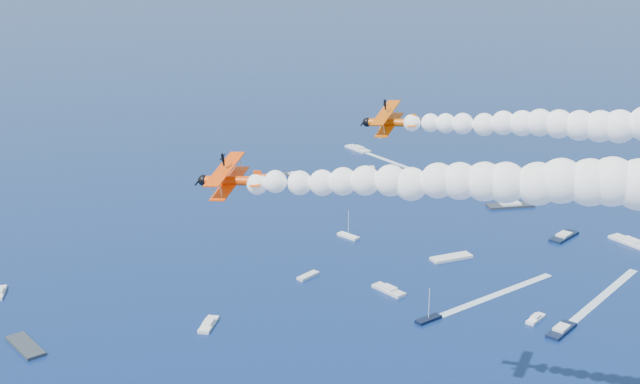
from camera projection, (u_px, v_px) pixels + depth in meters
The scene contains 5 objects.
biplane_lead at pixel (391, 123), 122.32m from camera, with size 8.31×9.32×5.61m, color #D85104, non-canonical shape.
biplane_trail at pixel (232, 181), 98.31m from camera, with size 8.13×9.12×5.49m, color #FF4305, non-canonical shape.
smoke_trail_trail at pixel (535, 183), 88.80m from camera, with size 66.99×23.26×12.08m, color white, non-canonical shape.
spectator_boats at pixel (483, 267), 211.44m from camera, with size 229.83×179.24×0.70m.
boat_wakes at pixel (485, 238), 231.30m from camera, with size 110.00×113.55×0.04m.
Camera 1 is at (56.56, -73.78, 83.88)m, focal length 47.37 mm.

